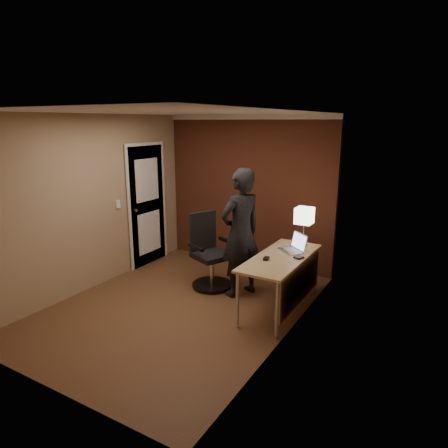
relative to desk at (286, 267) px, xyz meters
The scene contains 8 objects.
room 1.97m from the desk, 147.08° to the left, with size 4.00×4.00×4.00m.
desk is the anchor object (origin of this frame).
desk_lamp 0.80m from the desk, 88.68° to the left, with size 0.22×0.22×0.54m.
laptop 0.37m from the desk, 90.70° to the left, with size 0.42×0.41×0.23m.
mouse 0.31m from the desk, 131.79° to the right, with size 0.06×0.10×0.03m, color black.
wallet 0.21m from the desk, 20.57° to the left, with size 0.09×0.11×0.02m, color black.
office_chair 1.30m from the desk, behind, with size 0.64×0.69×1.08m.
person 0.82m from the desk, 166.49° to the left, with size 0.66×0.43×1.80m, color black.
Camera 1 is at (2.96, -3.96, 2.39)m, focal length 32.00 mm.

